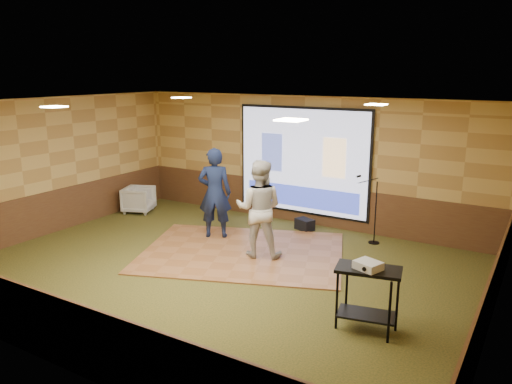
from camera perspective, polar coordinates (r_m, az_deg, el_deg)
The scene contains 19 objects.
ground at distance 9.24m, azimuth -4.32°, elevation -8.93°, with size 9.00×9.00×0.00m, color #263116.
room_shell at distance 8.66m, azimuth -4.57°, elevation 3.97°, with size 9.04×7.04×3.02m.
wainscot_back at distance 11.95m, azimuth 5.30°, elevation -1.28°, with size 9.00×0.04×0.95m, color #4F2D1A.
wainscot_front at distance 6.79m, azimuth -22.14°, elevation -14.34°, with size 9.00×0.04×0.95m, color #4F2D1A.
wainscot_left at distance 12.12m, azimuth -21.95°, elevation -2.02°, with size 0.04×7.00×0.95m, color #4F2D1A.
wainscot_right at distance 7.61m, azimuth 25.02°, elevation -11.54°, with size 0.04×7.00×0.95m, color #4F2D1A.
projector_screen at distance 11.69m, azimuth 5.32°, elevation 3.41°, with size 3.32×0.06×2.52m.
downlight_nw at distance 11.32m, azimuth -8.52°, elevation 10.61°, with size 0.32×0.32×0.02m, color #FFEDBF.
downlight_ne at distance 9.18m, azimuth 13.57°, elevation 9.70°, with size 0.32×0.32×0.02m, color #FFEDBF.
downlight_sw at distance 9.02m, azimuth -22.07°, elevation 9.02°, with size 0.32×0.32×0.02m, color #FFEDBF.
downlight_se at distance 6.13m, azimuth 4.02°, elevation 8.21°, with size 0.32×0.32×0.02m, color #FFEDBF.
dance_floor at distance 10.07m, azimuth -1.54°, elevation -6.87°, with size 3.93×2.99×0.03m, color #9A6238.
player_left at distance 10.71m, azimuth -4.73°, elevation -0.10°, with size 0.71×0.47×1.95m, color #151F42.
player_right at distance 9.57m, azimuth 0.35°, elevation -1.91°, with size 0.92×0.72×1.90m, color beige.
av_table at distance 7.17m, azimuth 12.65°, elevation -10.59°, with size 0.88×0.46×0.93m.
projector at distance 7.00m, azimuth 12.69°, elevation -8.18°, with size 0.33×0.28×0.11m, color silver.
mic_stand at distance 10.77m, azimuth 13.16°, elevation -3.18°, with size 0.57×0.23×1.44m.
banquet_chair at distance 13.16m, azimuth -13.24°, elevation -0.83°, with size 0.70×0.72×0.66m, color gray.
duffel_bag at distance 11.48m, azimuth 5.59°, elevation -3.71°, with size 0.41×0.28×0.26m, color black.
Camera 1 is at (4.97, -6.94, 3.56)m, focal length 35.00 mm.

